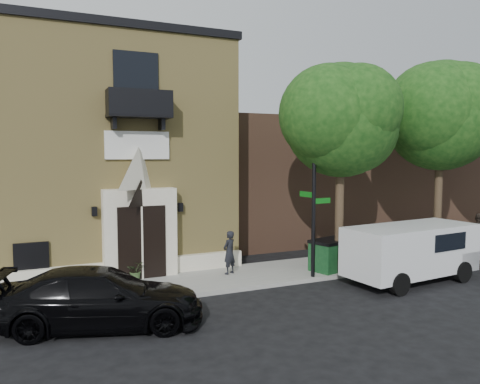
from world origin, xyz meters
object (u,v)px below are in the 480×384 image
object	(u,v)px
black_sedan	(100,298)
street_sign	(314,203)
cargo_van	(414,250)
pedestrian_near	(229,252)
dumpster	(333,254)
pedestrian_far	(478,232)
fire_hydrant	(343,263)

from	to	relation	value
black_sedan	street_sign	bearing A→B (deg)	-62.62
black_sedan	cargo_van	world-z (taller)	cargo_van
cargo_van	pedestrian_near	bearing A→B (deg)	146.58
black_sedan	street_sign	size ratio (longest dim) A/B	1.02
black_sedan	pedestrian_near	size ratio (longest dim) A/B	3.36
street_sign	dumpster	bearing A→B (deg)	16.57
pedestrian_near	pedestrian_far	bearing A→B (deg)	147.07
cargo_van	fire_hydrant	xyz separation A→B (m)	(-1.94, 1.56, -0.61)
fire_hydrant	pedestrian_far	distance (m)	8.04
black_sedan	street_sign	xyz separation A→B (m)	(7.66, 1.56, 2.04)
dumpster	pedestrian_far	size ratio (longest dim) A/B	1.16
street_sign	dumpster	xyz separation A→B (m)	(1.27, 0.56, -2.08)
street_sign	pedestrian_near	xyz separation A→B (m)	(-2.63, 1.58, -1.87)
black_sedan	street_sign	distance (m)	8.08
cargo_van	street_sign	xyz separation A→B (m)	(-3.27, 1.59, 1.68)
black_sedan	fire_hydrant	xyz separation A→B (m)	(8.99, 1.54, -0.26)
fire_hydrant	pedestrian_near	world-z (taller)	pedestrian_near
black_sedan	street_sign	world-z (taller)	street_sign
dumpster	pedestrian_far	distance (m)	8.06
cargo_van	dumpster	world-z (taller)	cargo_van
pedestrian_far	fire_hydrant	bearing A→B (deg)	84.18
street_sign	dumpster	distance (m)	2.50
black_sedan	fire_hydrant	bearing A→B (deg)	-64.42
pedestrian_near	pedestrian_far	size ratio (longest dim) A/B	0.92
pedestrian_far	street_sign	bearing A→B (deg)	83.35
black_sedan	cargo_van	bearing A→B (deg)	-74.26
dumpster	pedestrian_far	world-z (taller)	pedestrian_far
cargo_van	pedestrian_far	size ratio (longest dim) A/B	2.98
fire_hydrant	dumpster	bearing A→B (deg)	96.35
black_sedan	dumpster	xyz separation A→B (m)	(8.93, 2.12, -0.03)
cargo_van	dumpster	distance (m)	2.96
fire_hydrant	pedestrian_far	size ratio (longest dim) A/B	0.44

